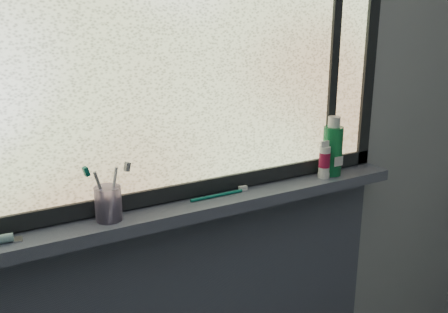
% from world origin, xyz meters
% --- Properties ---
extents(wall_back, '(3.00, 0.01, 2.50)m').
position_xyz_m(wall_back, '(0.00, 1.30, 1.25)').
color(wall_back, '#9EA3A8').
rests_on(wall_back, ground).
extents(windowsill, '(1.62, 0.14, 0.04)m').
position_xyz_m(windowsill, '(0.00, 1.23, 1.00)').
color(windowsill, '#4A4F62').
rests_on(windowsill, wall_back).
extents(window_pane, '(1.50, 0.01, 1.00)m').
position_xyz_m(window_pane, '(0.00, 1.28, 1.53)').
color(window_pane, silver).
rests_on(window_pane, wall_back).
extents(frame_bottom, '(1.60, 0.03, 0.05)m').
position_xyz_m(frame_bottom, '(0.00, 1.28, 1.05)').
color(frame_bottom, black).
rests_on(frame_bottom, windowsill).
extents(frame_right, '(0.05, 0.03, 1.10)m').
position_xyz_m(frame_right, '(0.78, 1.28, 1.53)').
color(frame_right, black).
rests_on(frame_right, wall_back).
extents(frame_mullion, '(0.03, 0.03, 1.00)m').
position_xyz_m(frame_mullion, '(0.60, 1.28, 1.53)').
color(frame_mullion, black).
rests_on(frame_mullion, wall_back).
extents(toothbrush_cup, '(0.09, 0.09, 0.10)m').
position_xyz_m(toothbrush_cup, '(-0.27, 1.23, 1.07)').
color(toothbrush_cup, '#A797C7').
rests_on(toothbrush_cup, windowsill).
extents(toothbrush_lying, '(0.24, 0.02, 0.02)m').
position_xyz_m(toothbrush_lying, '(0.09, 1.24, 1.03)').
color(toothbrush_lying, '#0B6759').
rests_on(toothbrush_lying, windowsill).
extents(mouthwash_bottle, '(0.09, 0.09, 0.18)m').
position_xyz_m(mouthwash_bottle, '(0.58, 1.23, 1.13)').
color(mouthwash_bottle, '#20A65C').
rests_on(mouthwash_bottle, windowsill).
extents(cream_tube, '(0.05, 0.05, 0.10)m').
position_xyz_m(cream_tube, '(0.53, 1.22, 1.09)').
color(cream_tube, silver).
rests_on(cream_tube, windowsill).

